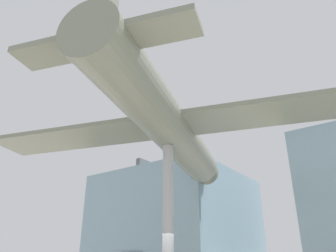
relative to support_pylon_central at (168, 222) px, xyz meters
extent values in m
cube|color=#7593A3|center=(-7.80, 11.81, 1.09)|extent=(10.18, 10.08, 8.00)
cube|color=#51565B|center=(-7.80, 11.81, 5.39)|extent=(0.36, 9.58, 0.60)
cylinder|color=#999EA3|center=(0.00, 0.00, 0.00)|extent=(0.40, 0.40, 5.82)
cylinder|color=slate|center=(0.00, 0.00, 3.78)|extent=(5.57, 12.48, 1.73)
cube|color=slate|center=(0.00, 0.00, 3.78)|extent=(16.08, 7.18, 0.18)
cube|color=slate|center=(1.72, -5.25, 3.91)|extent=(5.23, 2.56, 0.18)
cube|color=slate|center=(1.72, -5.25, 4.86)|extent=(0.51, 1.10, 1.83)
cone|color=slate|center=(-2.15, 6.57, 3.78)|extent=(1.79, 1.65, 1.47)
sphere|color=black|center=(-2.41, 7.33, 3.78)|extent=(0.44, 0.44, 0.44)
camera|label=1|loc=(7.21, -9.86, -1.50)|focal=35.00mm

